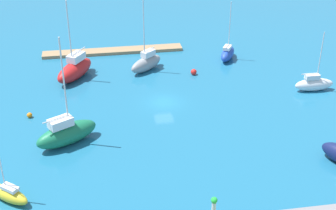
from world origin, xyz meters
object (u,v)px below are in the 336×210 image
(sailboat_blue_center_basin, at_px, (228,53))
(mooring_buoy_orange, at_px, (30,115))
(mooring_buoy_red, at_px, (194,72))
(sailboat_red_east_end, at_px, (75,69))
(sailboat_white_outer_mooring, at_px, (314,84))
(sailboat_yellow_mid_basin, at_px, (8,194))
(sailboat_gray_lone_north, at_px, (146,63))
(pier_dock, at_px, (113,51))
(sailboat_green_lone_south, at_px, (66,133))

(sailboat_blue_center_basin, relative_size, mooring_buoy_orange, 14.05)
(sailboat_blue_center_basin, bearing_deg, mooring_buoy_red, 156.35)
(sailboat_red_east_end, distance_m, mooring_buoy_orange, 12.33)
(sailboat_blue_center_basin, relative_size, sailboat_white_outer_mooring, 1.09)
(sailboat_red_east_end, relative_size, sailboat_yellow_mid_basin, 1.41)
(sailboat_blue_center_basin, height_order, mooring_buoy_red, sailboat_blue_center_basin)
(sailboat_yellow_mid_basin, relative_size, sailboat_white_outer_mooring, 0.98)
(mooring_buoy_orange, bearing_deg, sailboat_red_east_end, -117.51)
(sailboat_yellow_mid_basin, bearing_deg, sailboat_gray_lone_north, -81.66)
(pier_dock, bearing_deg, sailboat_white_outer_mooring, 145.48)
(sailboat_blue_center_basin, height_order, sailboat_green_lone_south, sailboat_green_lone_south)
(sailboat_green_lone_south, distance_m, mooring_buoy_red, 24.48)
(sailboat_gray_lone_north, bearing_deg, mooring_buoy_red, 117.22)
(sailboat_white_outer_mooring, bearing_deg, sailboat_yellow_mid_basin, -155.73)
(mooring_buoy_red, height_order, mooring_buoy_orange, mooring_buoy_red)
(sailboat_white_outer_mooring, bearing_deg, mooring_buoy_red, 153.23)
(sailboat_yellow_mid_basin, bearing_deg, mooring_buoy_red, -93.70)
(sailboat_red_east_end, xyz_separation_m, mooring_buoy_red, (-17.55, 1.59, -1.04))
(pier_dock, height_order, sailboat_gray_lone_north, sailboat_gray_lone_north)
(pier_dock, distance_m, sailboat_yellow_mid_basin, 38.31)
(pier_dock, relative_size, sailboat_white_outer_mooring, 2.67)
(sailboat_yellow_mid_basin, relative_size, sailboat_gray_lone_north, 0.71)
(sailboat_red_east_end, bearing_deg, pier_dock, 179.47)
(sailboat_blue_center_basin, bearing_deg, sailboat_red_east_end, 127.64)
(sailboat_yellow_mid_basin, distance_m, sailboat_green_lone_south, 10.83)
(sailboat_yellow_mid_basin, distance_m, sailboat_white_outer_mooring, 43.07)
(sailboat_blue_center_basin, distance_m, mooring_buoy_orange, 32.97)
(sailboat_gray_lone_north, xyz_separation_m, mooring_buoy_orange, (16.39, 12.03, -0.93))
(sailboat_gray_lone_north, bearing_deg, sailboat_yellow_mid_basin, 18.19)
(pier_dock, xyz_separation_m, mooring_buoy_orange, (11.77, 20.04, 0.08))
(sailboat_white_outer_mooring, relative_size, mooring_buoy_orange, 12.84)
(pier_dock, distance_m, sailboat_blue_center_basin, 18.98)
(sailboat_gray_lone_north, relative_size, mooring_buoy_orange, 17.81)
(pier_dock, bearing_deg, sailboat_blue_center_basin, 161.80)
(sailboat_gray_lone_north, bearing_deg, sailboat_white_outer_mooring, 113.73)
(sailboat_green_lone_south, xyz_separation_m, mooring_buoy_red, (-18.35, -16.16, -0.99))
(sailboat_yellow_mid_basin, distance_m, sailboat_gray_lone_north, 32.94)
(sailboat_red_east_end, height_order, sailboat_white_outer_mooring, sailboat_red_east_end)
(sailboat_white_outer_mooring, bearing_deg, sailboat_red_east_end, 164.07)
(sailboat_yellow_mid_basin, xyz_separation_m, sailboat_gray_lone_north, (-16.87, -28.29, 0.44))
(mooring_buoy_orange, bearing_deg, sailboat_yellow_mid_basin, 88.32)
(pier_dock, height_order, sailboat_green_lone_south, sailboat_green_lone_south)
(sailboat_yellow_mid_basin, relative_size, sailboat_blue_center_basin, 0.89)
(pier_dock, height_order, sailboat_white_outer_mooring, sailboat_white_outer_mooring)
(sailboat_red_east_end, relative_size, mooring_buoy_orange, 17.68)
(sailboat_blue_center_basin, distance_m, sailboat_gray_lone_north, 13.55)
(sailboat_blue_center_basin, xyz_separation_m, sailboat_gray_lone_north, (13.39, 2.09, 0.20))
(sailboat_white_outer_mooring, relative_size, mooring_buoy_red, 9.60)
(sailboat_gray_lone_north, bearing_deg, sailboat_blue_center_basin, 147.87)
(pier_dock, relative_size, sailboat_red_east_end, 1.94)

